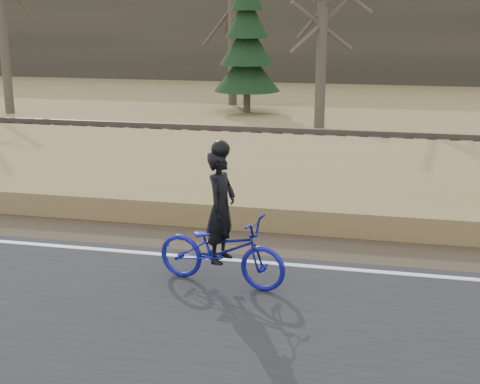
# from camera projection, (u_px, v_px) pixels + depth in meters

# --- Properties ---
(ground) EXTENTS (120.00, 120.00, 0.00)m
(ground) POSITION_uv_depth(u_px,v_px,m) (462.00, 288.00, 9.61)
(ground) COLOR olive
(ground) RESTS_ON ground
(edge_line) EXTENTS (120.00, 0.12, 0.01)m
(edge_line) POSITION_uv_depth(u_px,v_px,m) (461.00, 278.00, 9.78)
(edge_line) COLOR silver
(edge_line) RESTS_ON road
(shoulder) EXTENTS (120.00, 1.60, 0.04)m
(shoulder) POSITION_uv_depth(u_px,v_px,m) (455.00, 258.00, 10.73)
(shoulder) COLOR #473A2B
(shoulder) RESTS_ON ground
(embankment) EXTENTS (120.00, 5.00, 0.44)m
(embankment) POSITION_uv_depth(u_px,v_px,m) (443.00, 197.00, 13.51)
(embankment) COLOR olive
(embankment) RESTS_ON ground
(ballast) EXTENTS (120.00, 3.00, 0.45)m
(ballast) POSITION_uv_depth(u_px,v_px,m) (433.00, 158.00, 17.09)
(ballast) COLOR slate
(ballast) RESTS_ON ground
(railroad) EXTENTS (120.00, 2.40, 0.29)m
(railroad) POSITION_uv_depth(u_px,v_px,m) (434.00, 146.00, 17.01)
(railroad) COLOR black
(railroad) RESTS_ON ballast
(treeline_backdrop) EXTENTS (120.00, 4.00, 6.00)m
(treeline_backdrop) POSITION_uv_depth(u_px,v_px,m) (415.00, 28.00, 37.09)
(treeline_backdrop) COLOR #383328
(treeline_backdrop) RESTS_ON ground
(cyclist) EXTENTS (2.03, 1.02, 2.10)m
(cyclist) POSITION_uv_depth(u_px,v_px,m) (221.00, 240.00, 9.46)
(cyclist) COLOR navy
(cyclist) RESTS_ON road
(bare_tree_far_left) EXTENTS (0.36, 0.36, 7.89)m
(bare_tree_far_left) POSITION_uv_depth(u_px,v_px,m) (1.00, 9.00, 25.18)
(bare_tree_far_left) COLOR brown
(bare_tree_far_left) RESTS_ON ground
(bare_tree_left) EXTENTS (0.36, 0.36, 8.43)m
(bare_tree_left) POSITION_uv_depth(u_px,v_px,m) (232.00, 2.00, 27.49)
(bare_tree_left) COLOR brown
(bare_tree_left) RESTS_ON ground
(bare_tree_near_left) EXTENTS (0.36, 0.36, 6.86)m
(bare_tree_near_left) POSITION_uv_depth(u_px,v_px,m) (322.00, 25.00, 22.06)
(bare_tree_near_left) COLOR brown
(bare_tree_near_left) RESTS_ON ground
(conifer) EXTENTS (2.60, 2.60, 5.52)m
(conifer) POSITION_uv_depth(u_px,v_px,m) (247.00, 45.00, 25.84)
(conifer) COLOR brown
(conifer) RESTS_ON ground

